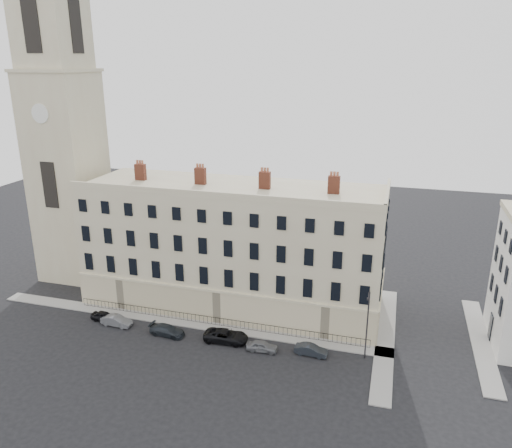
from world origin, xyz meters
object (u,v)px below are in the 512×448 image
object	(u,v)px
car_b	(117,321)
car_c	(167,330)
car_a	(105,316)
streetlamp	(367,323)
car_e	(262,346)
car_d	(226,336)
car_f	(311,350)

from	to	relation	value
car_b	car_c	xyz separation A→B (m)	(6.53, -0.31, -0.01)
car_a	car_c	bearing A→B (deg)	-91.36
streetlamp	car_e	bearing A→B (deg)	-175.08
car_b	streetlamp	size ratio (longest dim) A/B	0.49
car_c	car_e	size ratio (longest dim) A/B	1.22
car_c	car_a	bearing A→B (deg)	88.34
car_a	car_d	world-z (taller)	car_d
car_b	car_c	size ratio (longest dim) A/B	0.90
car_a	car_b	distance (m)	2.00
car_f	streetlamp	size ratio (longest dim) A/B	0.46
car_b	car_d	bearing A→B (deg)	-85.89
car_b	car_a	bearing A→B (deg)	76.92
car_c	car_d	xyz separation A→B (m)	(6.76, 0.57, 0.08)
car_a	car_c	distance (m)	8.50
car_a	streetlamp	bearing A→B (deg)	-84.55
car_a	car_e	size ratio (longest dim) A/B	1.01
car_c	car_d	size ratio (longest dim) A/B	0.84
car_b	car_f	world-z (taller)	car_b
car_a	car_e	xyz separation A→B (m)	(19.50, -1.02, -0.00)
car_f	car_d	bearing A→B (deg)	93.00
car_c	car_f	size ratio (longest dim) A/B	1.18
car_c	car_b	bearing A→B (deg)	91.45
car_d	car_e	world-z (taller)	car_d
car_e	car_f	world-z (taller)	same
car_a	car_b	bearing A→B (deg)	-101.59
car_c	car_d	world-z (taller)	car_d
car_c	car_f	world-z (taller)	car_c
car_f	streetlamp	bearing A→B (deg)	-78.15
car_e	streetlamp	size ratio (longest dim) A/B	0.44
car_c	car_d	bearing A→B (deg)	-81.00
car_d	car_a	bearing A→B (deg)	85.62
car_f	car_a	bearing A→B (deg)	92.42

